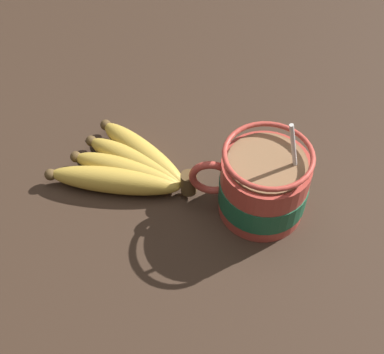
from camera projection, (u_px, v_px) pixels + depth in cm
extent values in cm
cube|color=#332319|center=(198.00, 205.00, 68.43)|extent=(124.35, 124.35, 3.55)
cylinder|color=#B23D33|center=(263.00, 187.00, 62.80)|extent=(10.31, 10.31, 8.25)
cylinder|color=#195638|center=(263.00, 190.00, 63.37)|extent=(10.51, 10.51, 3.39)
torus|color=#B23D33|center=(212.00, 178.00, 62.71)|extent=(5.54, 0.90, 5.54)
cylinder|color=#846042|center=(267.00, 163.00, 59.55)|extent=(9.11, 9.11, 0.40)
torus|color=#B23D33|center=(269.00, 155.00, 58.54)|extent=(10.31, 10.31, 0.60)
cylinder|color=silver|center=(295.00, 167.00, 59.59)|extent=(3.20, 0.50, 13.09)
ellipsoid|color=silver|center=(276.00, 201.00, 64.69)|extent=(3.00, 2.00, 0.80)
cylinder|color=#4C381E|center=(188.00, 185.00, 65.07)|extent=(2.00, 2.00, 3.00)
ellipsoid|color=#B79338|center=(142.00, 153.00, 69.52)|extent=(13.82, 11.77, 3.31)
sphere|color=#4C381E|center=(106.00, 125.00, 72.86)|extent=(1.49, 1.49, 1.49)
ellipsoid|color=#B79338|center=(135.00, 163.00, 68.55)|extent=(14.34, 9.11, 3.23)
sphere|color=#4C381E|center=(91.00, 141.00, 71.00)|extent=(1.46, 1.46, 1.46)
ellipsoid|color=#B79338|center=(127.00, 171.00, 67.55)|extent=(14.93, 6.55, 3.28)
sphere|color=#4C381E|center=(76.00, 157.00, 69.14)|extent=(1.48, 1.48, 1.48)
ellipsoid|color=#B79338|center=(115.00, 181.00, 66.52)|extent=(16.62, 3.64, 3.33)
sphere|color=#4C381E|center=(51.00, 174.00, 67.24)|extent=(1.50, 1.50, 1.50)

